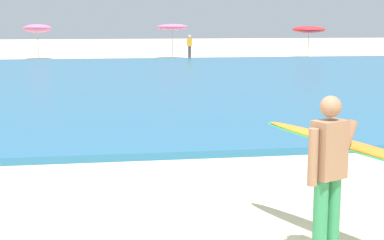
{
  "coord_description": "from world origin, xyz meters",
  "views": [
    {
      "loc": [
        -1.0,
        -5.69,
        2.46
      ],
      "look_at": [
        0.32,
        2.39,
        1.1
      ],
      "focal_mm": 55.61,
      "sensor_mm": 36.0,
      "label": 1
    }
  ],
  "objects": [
    {
      "name": "beachgoer_near_row_left",
      "position": [
        5.24,
        33.6,
        0.84
      ],
      "size": [
        0.32,
        0.2,
        1.58
      ],
      "color": "#383842",
      "rests_on": "ground"
    },
    {
      "name": "sea",
      "position": [
        0.0,
        18.65,
        0.07
      ],
      "size": [
        120.0,
        28.0,
        0.14
      ],
      "primitive_type": "cube",
      "color": "teal",
      "rests_on": "ground"
    },
    {
      "name": "beach_umbrella_3",
      "position": [
        13.42,
        33.38,
        1.93
      ],
      "size": [
        2.24,
        2.25,
        2.19
      ],
      "color": "beige",
      "rests_on": "ground"
    },
    {
      "name": "beach_umbrella_1",
      "position": [
        -4.65,
        34.47,
        2.01
      ],
      "size": [
        1.83,
        1.87,
        2.35
      ],
      "color": "beige",
      "rests_on": "ground"
    },
    {
      "name": "beach_umbrella_2",
      "position": [
        4.15,
        34.01,
        2.09
      ],
      "size": [
        2.09,
        2.1,
        2.33
      ],
      "color": "beige",
      "rests_on": "ground"
    },
    {
      "name": "surfer_with_board",
      "position": [
        1.55,
        0.0,
        1.04
      ],
      "size": [
        1.55,
        2.8,
        1.73
      ],
      "color": "#338E56",
      "rests_on": "ground"
    }
  ]
}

